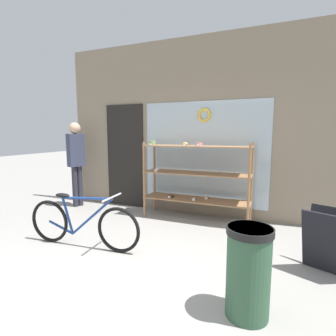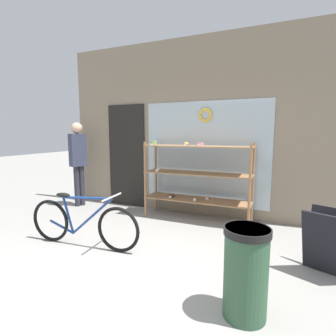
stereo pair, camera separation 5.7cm
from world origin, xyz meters
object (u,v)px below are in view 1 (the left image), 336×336
Objects in this scene: bicycle at (82,223)px; pedestrian at (76,157)px; sandwich_board at (332,242)px; trash_bin at (248,269)px; display_case at (195,174)px.

bicycle is 2.25m from pedestrian.
sandwich_board is 1.31m from trash_bin.
display_case is 1.07× the size of pedestrian.
display_case is 2.53m from pedestrian.
trash_bin is at bearing -18.41° from bicycle.
display_case is 2.52m from trash_bin.
sandwich_board is 0.90× the size of trash_bin.
trash_bin is (1.13, -2.22, -0.40)m from display_case.
trash_bin is (-0.77, -1.05, 0.06)m from sandwich_board.
display_case is 2.28m from sandwich_board.
bicycle is 2.42× the size of sandwich_board.
bicycle is 2.17× the size of trash_bin.
display_case is at bearing 52.92° from bicycle.
sandwich_board is at bearing -31.46° from display_case.
display_case is at bearing 117.01° from trash_bin.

